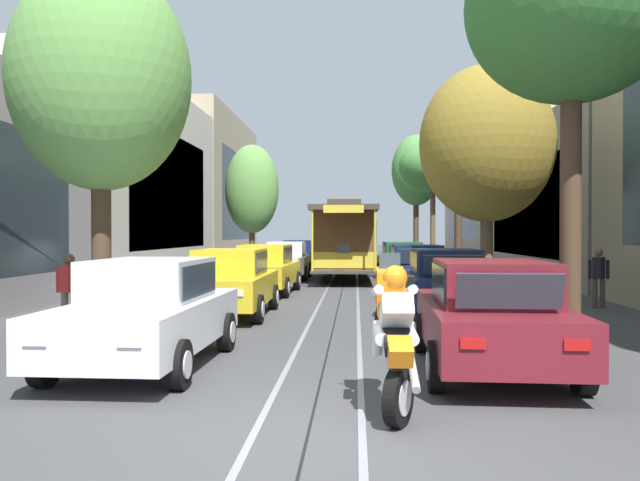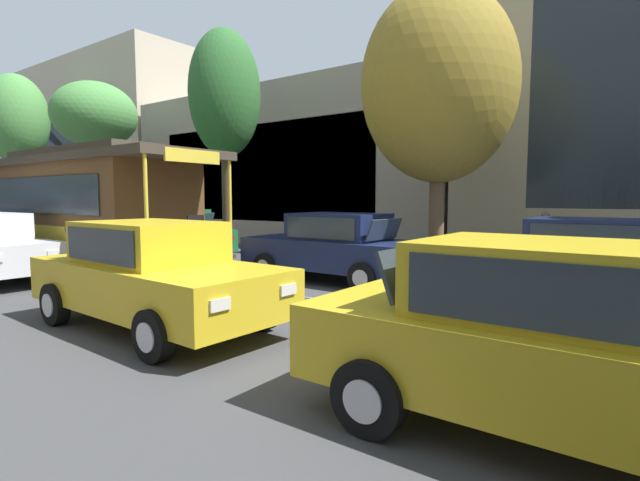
{
  "view_description": "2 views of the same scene",
  "coord_description": "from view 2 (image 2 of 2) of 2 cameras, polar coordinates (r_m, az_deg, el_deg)",
  "views": [
    {
      "loc": [
        0.47,
        -6.11,
        1.98
      ],
      "look_at": [
        -0.66,
        14.12,
        1.73
      ],
      "focal_mm": 36.16,
      "sensor_mm": 36.0,
      "label": 1
    },
    {
      "loc": [
        -6.65,
        8.43,
        1.93
      ],
      "look_at": [
        0.98,
        14.09,
        1.08
      ],
      "focal_mm": 26.82,
      "sensor_mm": 36.0,
      "label": 2
    }
  ],
  "objects": [
    {
      "name": "street_tree_kerb_right_second",
      "position": [
        12.18,
        14.04,
        17.5
      ],
      "size": [
        3.94,
        3.59,
        6.9
      ],
      "color": "brown",
      "rests_on": "ground"
    },
    {
      "name": "pedestrian_on_right_pavement",
      "position": [
        13.78,
        25.2,
        0.24
      ],
      "size": [
        0.55,
        0.42,
        1.56
      ],
      "color": "#4C4233",
      "rests_on": "ground"
    },
    {
      "name": "ground_plane",
      "position": [
        13.06,
        -22.27,
        -3.78
      ],
      "size": [
        160.0,
        160.0,
        0.0
      ],
      "primitive_type": "plane",
      "color": "#424244"
    },
    {
      "name": "street_tree_kerb_right_far",
      "position": [
        30.68,
        -32.54,
        12.05
      ],
      "size": [
        3.23,
        3.33,
        8.44
      ],
      "color": "#4C3826",
      "rests_on": "ground"
    },
    {
      "name": "parked_car_navy_mid_right",
      "position": [
        11.09,
        1.81,
        -0.75
      ],
      "size": [
        2.0,
        4.36,
        1.58
      ],
      "color": "#19234C",
      "rests_on": "ground"
    },
    {
      "name": "street_tree_kerb_right_mid",
      "position": [
        17.18,
        -11.28,
        16.68
      ],
      "size": [
        2.52,
        2.3,
        7.6
      ],
      "color": "#4C3826",
      "rests_on": "ground"
    },
    {
      "name": "parked_car_yellow_second_left",
      "position": [
        4.32,
        27.46,
        -10.66
      ],
      "size": [
        2.01,
        4.36,
        1.58
      ],
      "color": "gold",
      "rests_on": "ground"
    },
    {
      "name": "cable_car_trolley",
      "position": [
        14.71,
        -26.64,
        3.52
      ],
      "size": [
        2.62,
        9.14,
        3.28
      ],
      "color": "brown",
      "rests_on": "ground"
    },
    {
      "name": "street_tree_kerb_right_fourth",
      "position": [
        23.84,
        -25.26,
        13.33
      ],
      "size": [
        3.68,
        3.32,
        7.0
      ],
      "color": "brown",
      "rests_on": "ground"
    },
    {
      "name": "parked_car_green_fourth_right",
      "position": [
        15.52,
        -17.67,
        0.68
      ],
      "size": [
        2.1,
        4.4,
        1.58
      ],
      "color": "#1E6038",
      "rests_on": "ground"
    },
    {
      "name": "parked_car_yellow_mid_left",
      "position": [
        7.54,
        -19.24,
        -3.82
      ],
      "size": [
        2.12,
        4.41,
        1.58
      ],
      "color": "gold",
      "rests_on": "ground"
    },
    {
      "name": "parked_car_navy_second_right",
      "position": [
        9.4,
        29.4,
        -2.47
      ],
      "size": [
        2.01,
        4.36,
        1.58
      ],
      "color": "#19234C",
      "rests_on": "ground"
    },
    {
      "name": "building_facade_right",
      "position": [
        21.32,
        0.23,
        13.07
      ],
      "size": [
        5.83,
        48.45,
        10.96
      ],
      "color": "tan",
      "rests_on": "ground"
    },
    {
      "name": "trolley_track_rails",
      "position": [
        15.57,
        -27.78,
        -2.59
      ],
      "size": [
        1.14,
        56.75,
        0.01
      ],
      "color": "gray",
      "rests_on": "ground"
    }
  ]
}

